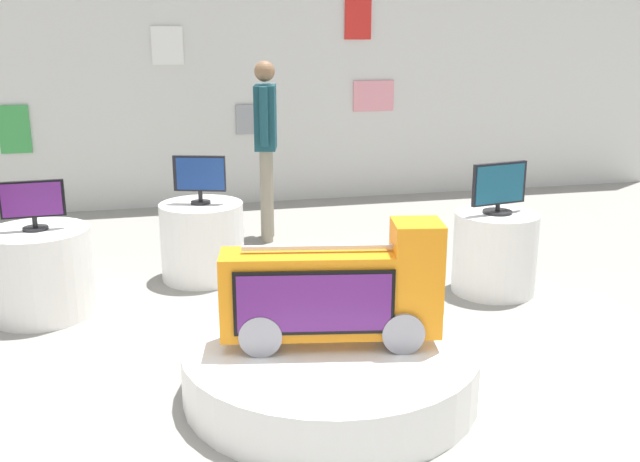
% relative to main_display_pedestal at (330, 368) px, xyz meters
% --- Properties ---
extents(ground_plane, '(30.00, 30.00, 0.00)m').
position_rel_main_display_pedestal_xyz_m(ground_plane, '(-0.33, -0.36, -0.15)').
color(ground_plane, gray).
extents(back_wall_display, '(12.23, 0.13, 3.34)m').
position_rel_main_display_pedestal_xyz_m(back_wall_display, '(-0.32, 4.99, 1.51)').
color(back_wall_display, silver).
rests_on(back_wall_display, ground).
extents(main_display_pedestal, '(1.71, 1.71, 0.31)m').
position_rel_main_display_pedestal_xyz_m(main_display_pedestal, '(0.00, 0.00, 0.00)').
color(main_display_pedestal, white).
rests_on(main_display_pedestal, ground).
extents(novelty_firetruck_tv, '(1.27, 0.52, 0.72)m').
position_rel_main_display_pedestal_xyz_m(novelty_firetruck_tv, '(0.02, -0.01, 0.45)').
color(novelty_firetruck_tv, gray).
rests_on(novelty_firetruck_tv, main_display_pedestal).
extents(display_pedestal_left_rear, '(0.76, 0.76, 0.66)m').
position_rel_main_display_pedestal_xyz_m(display_pedestal_left_rear, '(-1.80, 1.67, 0.18)').
color(display_pedestal_left_rear, white).
rests_on(display_pedestal_left_rear, ground).
extents(tv_on_left_rear, '(0.45, 0.18, 0.36)m').
position_rel_main_display_pedestal_xyz_m(tv_on_left_rear, '(-1.80, 1.67, 0.71)').
color(tv_on_left_rear, black).
rests_on(tv_on_left_rear, display_pedestal_left_rear).
extents(display_pedestal_center_rear, '(0.67, 0.67, 0.66)m').
position_rel_main_display_pedestal_xyz_m(display_pedestal_center_rear, '(1.71, 1.35, 0.18)').
color(display_pedestal_center_rear, white).
rests_on(display_pedestal_center_rear, ground).
extents(tv_on_center_rear, '(0.49, 0.23, 0.41)m').
position_rel_main_display_pedestal_xyz_m(tv_on_center_rear, '(1.71, 1.35, 0.71)').
color(tv_on_center_rear, black).
rests_on(tv_on_center_rear, display_pedestal_center_rear).
extents(display_pedestal_far_right, '(0.70, 0.70, 0.66)m').
position_rel_main_display_pedestal_xyz_m(display_pedestal_far_right, '(-0.56, 2.23, 0.18)').
color(display_pedestal_far_right, white).
rests_on(display_pedestal_far_right, ground).
extents(tv_on_far_right, '(0.43, 0.17, 0.41)m').
position_rel_main_display_pedestal_xyz_m(tv_on_far_right, '(-0.56, 2.22, 0.74)').
color(tv_on_far_right, black).
rests_on(tv_on_far_right, display_pedestal_far_right).
extents(shopper_browsing_near_truck, '(0.28, 0.55, 1.78)m').
position_rel_main_display_pedestal_xyz_m(shopper_browsing_near_truck, '(0.17, 3.28, 0.90)').
color(shopper_browsing_near_truck, gray).
rests_on(shopper_browsing_near_truck, ground).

